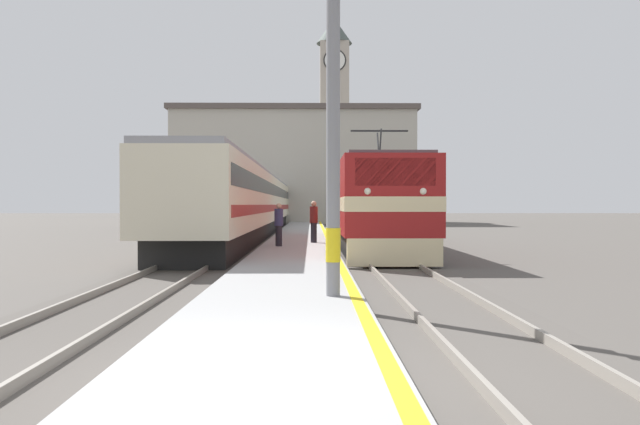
# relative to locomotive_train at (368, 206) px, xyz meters

# --- Properties ---
(ground_plane) EXTENTS (200.00, 200.00, 0.00)m
(ground_plane) POSITION_rel_locomotive_train_xyz_m (-2.94, 10.13, -1.81)
(ground_plane) COLOR #514C47
(platform) EXTENTS (2.94, 140.00, 0.26)m
(platform) POSITION_rel_locomotive_train_xyz_m (-2.94, 5.13, -1.68)
(platform) COLOR #999999
(platform) RESTS_ON ground
(rail_track_near) EXTENTS (2.83, 140.00, 0.16)m
(rail_track_near) POSITION_rel_locomotive_train_xyz_m (0.00, 5.13, -1.78)
(rail_track_near) COLOR #514C47
(rail_track_near) RESTS_ON ground
(rail_track_far) EXTENTS (2.84, 140.00, 0.16)m
(rail_track_far) POSITION_rel_locomotive_train_xyz_m (-6.05, 5.13, -1.78)
(rail_track_far) COLOR #514C47
(rail_track_far) RESTS_ON ground
(locomotive_train) EXTENTS (2.92, 17.17, 4.51)m
(locomotive_train) POSITION_rel_locomotive_train_xyz_m (0.00, 0.00, 0.00)
(locomotive_train) COLOR black
(locomotive_train) RESTS_ON ground
(passenger_train) EXTENTS (2.92, 45.35, 3.70)m
(passenger_train) POSITION_rel_locomotive_train_xyz_m (-6.05, 13.06, 0.19)
(passenger_train) COLOR black
(passenger_train) RESTS_ON ground
(catenary_mast) EXTENTS (2.31, 0.26, 7.53)m
(catenary_mast) POSITION_rel_locomotive_train_xyz_m (-1.93, -15.26, 2.20)
(catenary_mast) COLOR gray
(catenary_mast) RESTS_ON platform
(person_on_platform) EXTENTS (0.34, 0.34, 1.76)m
(person_on_platform) POSITION_rel_locomotive_train_xyz_m (-2.30, 0.20, -0.62)
(person_on_platform) COLOR #23232D
(person_on_platform) RESTS_ON platform
(second_waiting_passenger) EXTENTS (0.34, 0.34, 1.67)m
(second_waiting_passenger) POSITION_rel_locomotive_train_xyz_m (-3.67, -2.05, -0.68)
(second_waiting_passenger) COLOR #23232D
(second_waiting_passenger) RESTS_ON platform
(clock_tower) EXTENTS (4.27, 4.27, 24.35)m
(clock_tower) POSITION_rel_locomotive_train_xyz_m (0.34, 49.00, 11.09)
(clock_tower) COLOR #ADA393
(clock_tower) RESTS_ON ground
(station_building) EXTENTS (24.02, 9.64, 11.38)m
(station_building) POSITION_rel_locomotive_train_xyz_m (-4.15, 36.86, 3.90)
(station_building) COLOR #B7B2A3
(station_building) RESTS_ON ground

